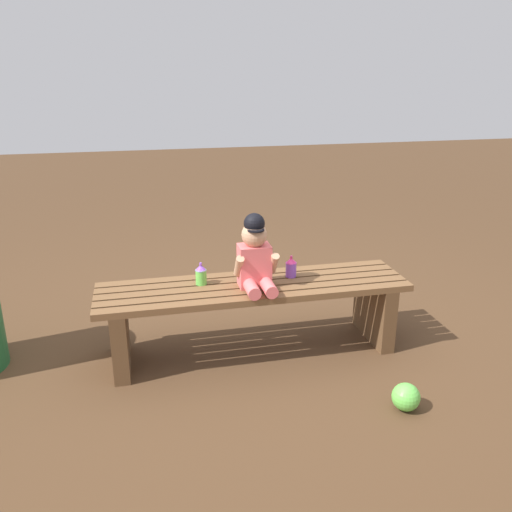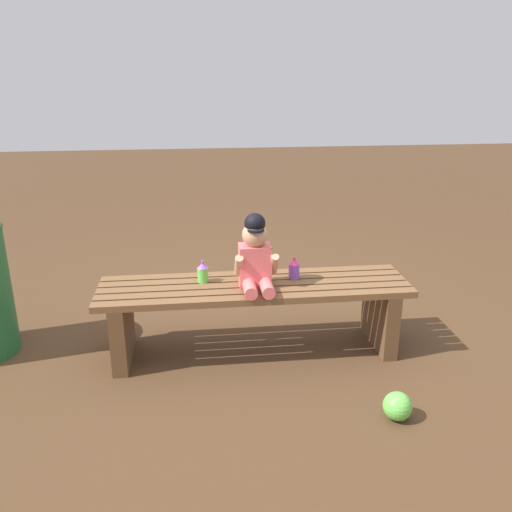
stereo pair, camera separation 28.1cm
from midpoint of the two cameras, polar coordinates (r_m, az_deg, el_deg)
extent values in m
plane|color=#4C331E|center=(3.10, -2.88, -10.08)|extent=(16.00, 16.00, 0.00)
cube|color=brown|center=(2.77, -2.39, -4.76)|extent=(1.70, 0.07, 0.04)
cube|color=brown|center=(2.84, -2.71, -4.06)|extent=(1.70, 0.07, 0.04)
cube|color=brown|center=(2.92, -3.01, -3.39)|extent=(1.70, 0.07, 0.04)
cube|color=brown|center=(3.00, -3.29, -2.76)|extent=(1.70, 0.07, 0.04)
cube|color=brown|center=(3.08, -3.56, -2.15)|extent=(1.70, 0.07, 0.04)
cube|color=brown|center=(2.99, -16.95, -8.07)|extent=(0.08, 0.42, 0.37)
cube|color=brown|center=(3.20, 10.07, -5.61)|extent=(0.08, 0.42, 0.37)
cube|color=#E56666|center=(2.86, -2.90, -1.07)|extent=(0.17, 0.12, 0.23)
sphere|color=tan|center=(2.80, -2.96, 2.24)|extent=(0.14, 0.14, 0.14)
cylinder|color=black|center=(2.75, -2.84, 2.75)|extent=(0.09, 0.09, 0.01)
sphere|color=black|center=(2.78, -2.99, 3.44)|extent=(0.11, 0.11, 0.11)
cylinder|color=#F06B6B|center=(2.77, -3.36, -3.56)|extent=(0.07, 0.16, 0.07)
cylinder|color=#F06B6B|center=(2.79, -1.53, -3.41)|extent=(0.07, 0.16, 0.07)
cylinder|color=tan|center=(2.81, -4.69, -1.15)|extent=(0.04, 0.12, 0.14)
cylinder|color=tan|center=(2.84, -0.94, -0.86)|extent=(0.04, 0.12, 0.14)
cylinder|color=#66CC4C|center=(2.93, -8.63, -2.28)|extent=(0.06, 0.06, 0.08)
cone|color=#8C4CCC|center=(2.91, -8.68, -1.28)|extent=(0.06, 0.06, 0.03)
cylinder|color=#8C4CCC|center=(2.90, -8.70, -0.95)|extent=(0.01, 0.01, 0.02)
cylinder|color=#8C4CCC|center=(3.00, 1.09, -1.50)|extent=(0.06, 0.06, 0.08)
cone|color=#E5337F|center=(2.98, 1.10, -0.53)|extent=(0.06, 0.06, 0.03)
cylinder|color=#E5337F|center=(2.97, 1.10, -0.20)|extent=(0.01, 0.01, 0.02)
sphere|color=#66CC4C|center=(2.65, 12.74, -14.57)|extent=(0.13, 0.13, 0.13)
camera|label=1|loc=(0.14, -92.86, -1.02)|focal=37.46mm
camera|label=2|loc=(0.14, 87.14, 1.02)|focal=37.46mm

